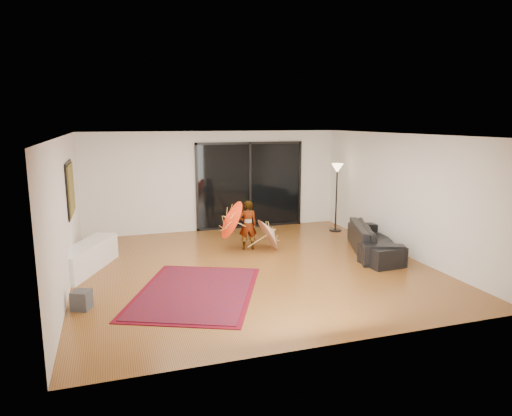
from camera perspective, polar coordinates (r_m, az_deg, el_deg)
name	(u,v)px	position (r m, az deg, el deg)	size (l,w,h in m)	color
floor	(253,267)	(9.50, -0.39, -7.39)	(7.00, 7.00, 0.00)	brown
ceiling	(253,135)	(9.02, -0.42, 9.12)	(7.00, 7.00, 0.00)	white
wall_back	(215,181)	(12.51, -5.20, 3.36)	(7.00, 7.00, 0.00)	silver
wall_front	(334,249)	(6.00, 9.67, -5.03)	(7.00, 7.00, 0.00)	silver
wall_left	(65,213)	(8.80, -22.72, -0.64)	(7.00, 7.00, 0.00)	silver
wall_right	(402,194)	(10.73, 17.75, 1.63)	(7.00, 7.00, 0.00)	silver
sliding_door	(250,185)	(12.75, -0.77, 2.87)	(3.06, 0.07, 2.40)	black
painting	(71,189)	(9.73, -22.17, 2.23)	(0.04, 1.28, 1.08)	black
media_console	(87,257)	(9.84, -20.41, -5.79)	(0.49, 1.95, 0.54)	white
speaker	(82,300)	(7.94, -20.96, -10.70)	(0.27, 0.27, 0.31)	#424244
persian_rug	(196,292)	(8.23, -7.53, -10.35)	(2.93, 3.33, 0.02)	#540714
sofa	(374,239)	(10.75, 14.57, -3.74)	(2.25, 0.88, 0.66)	black
ottoman	(382,255)	(9.93, 15.50, -5.72)	(0.73, 0.73, 0.42)	black
floor_lamp	(337,178)	(12.46, 10.09, 3.71)	(0.32, 0.32, 1.85)	black
child	(248,225)	(10.63, -1.03, -2.14)	(0.42, 0.28, 1.16)	#999999
parasol_orange	(225,221)	(10.41, -3.86, -1.59)	(0.59, 0.93, 0.92)	#FF340D
parasol_white	(274,228)	(10.69, 2.28, -2.50)	(0.56, 0.82, 0.92)	silver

